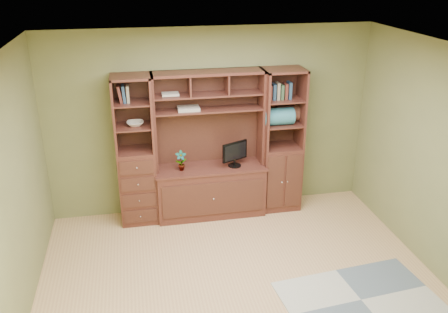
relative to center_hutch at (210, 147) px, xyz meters
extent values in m
cube|color=tan|center=(0.06, -1.73, -1.02)|extent=(4.60, 4.10, 0.04)
cube|color=white|center=(0.06, -1.73, 1.58)|extent=(4.60, 4.10, 0.04)
cube|color=olive|center=(0.06, 0.27, 0.28)|extent=(4.50, 0.04, 2.60)
cube|color=olive|center=(-2.19, -1.73, 0.28)|extent=(0.04, 4.00, 2.60)
cube|color=olive|center=(2.31, -1.73, 0.28)|extent=(0.04, 4.00, 2.60)
cube|color=#4E241B|center=(0.00, 0.00, 0.00)|extent=(1.54, 0.53, 2.05)
cube|color=#4E241B|center=(-1.00, 0.04, 0.00)|extent=(0.50, 0.45, 2.05)
cube|color=#4E241B|center=(1.02, 0.04, 0.00)|extent=(0.55, 0.45, 2.05)
cube|color=gray|center=(1.27, -2.19, -1.02)|extent=(1.75, 1.25, 0.01)
cube|color=black|center=(0.34, -0.03, -0.05)|extent=(0.44, 0.33, 0.49)
imported|color=#A25037|center=(-0.41, -0.03, -0.15)|extent=(0.15, 0.10, 0.28)
cube|color=#B5AD9A|center=(-0.27, 0.09, 0.54)|extent=(0.29, 0.21, 0.04)
imported|color=white|center=(-0.98, 0.04, 0.39)|extent=(0.22, 0.22, 0.05)
cube|color=#307080|center=(0.95, -0.01, 0.38)|extent=(0.41, 0.24, 0.24)
cube|color=brown|center=(1.16, 0.12, 0.38)|extent=(0.40, 0.22, 0.22)
camera|label=1|loc=(-0.98, -5.92, 2.37)|focal=38.00mm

